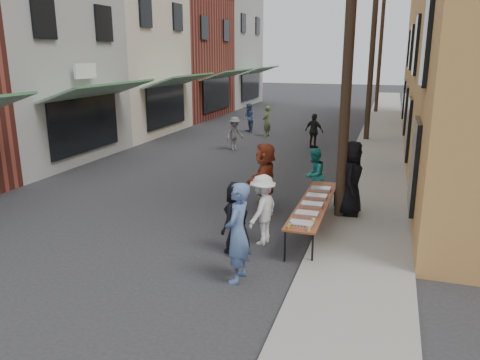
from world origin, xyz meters
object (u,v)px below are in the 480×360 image
Objects in this scene: utility_pole_far at (380,50)px; catering_tray_sausage at (301,224)px; guest_front_a at (237,218)px; utility_pole_mid at (372,48)px; serving_table at (314,204)px; guest_front_c at (314,175)px; server at (351,178)px; utility_pole_near at (349,42)px.

utility_pole_far is 18.00× the size of catering_tray_sausage.
catering_tray_sausage is 1.40m from guest_front_a.
serving_table is (-0.50, -13.16, -3.79)m from utility_pole_mid.
guest_front_c reaches higher than catering_tray_sausage.
utility_pole_far is 25.44m from serving_table.
server is (2.13, 3.07, 0.28)m from guest_front_a.
utility_pole_far is 5.59× the size of guest_front_a.
guest_front_c is (-0.90, -22.73, -3.70)m from utility_pole_far.
utility_pole_mid reaches higher than serving_table.
utility_pole_near is at bearing 66.62° from serving_table.
catering_tray_sausage reaches higher than serving_table.
utility_pole_mid is at bearing 87.82° from serving_table.
serving_table is at bearing 90.00° from catering_tray_sausage.
utility_pole_mid is 12.31m from server.
catering_tray_sausage is at bearing 20.26° from guest_front_c.
guest_front_c is at bearing 95.60° from catering_tray_sausage.
utility_pole_near is 12.00m from utility_pole_mid.
utility_pole_near reaches higher than guest_front_a.
utility_pole_mid is 5.59× the size of guest_front_a.
utility_pole_far reaches higher than serving_table.
utility_pole_near is 3.99m from serving_table.
utility_pole_near is at bearing -90.00° from utility_pole_far.
serving_table is 1.57m from server.
serving_table is at bearing -113.38° from utility_pole_near.
utility_pole_far reaches higher than guest_front_c.
utility_pole_far is 4.56× the size of server.
utility_pole_near is at bearing 167.38° from guest_front_a.
serving_table is 8.00× the size of catering_tray_sausage.
catering_tray_sausage is at bearing -100.10° from utility_pole_near.
guest_front_c is (-0.40, 4.08, 0.01)m from catering_tray_sausage.
utility_pole_mid and utility_pole_far have the same top height.
guest_front_a is (-1.40, -1.74, 0.09)m from serving_table.
catering_tray_sausage is 4.10m from guest_front_c.
utility_pole_far is 2.25× the size of serving_table.
catering_tray_sausage is (-0.50, -2.81, -3.71)m from utility_pole_near.
catering_tray_sausage is 0.31× the size of guest_front_a.
guest_front_c is (-0.90, -10.73, -3.70)m from utility_pole_mid.
utility_pole_near is 4.56× the size of server.
server is at bearing -88.87° from utility_pole_mid.
utility_pole_mid is 1.00× the size of utility_pole_far.
guest_front_a reaches higher than serving_table.
guest_front_a is 3.75m from server.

